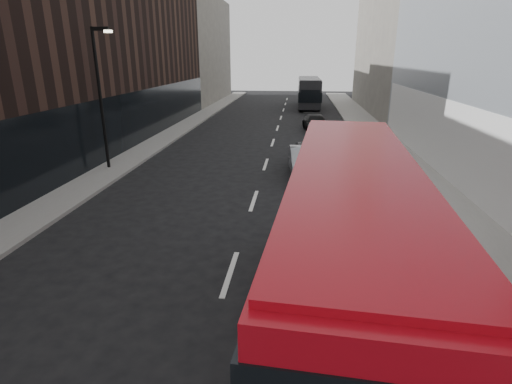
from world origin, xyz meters
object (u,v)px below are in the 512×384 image
(car_b, at_px, (305,162))
(car_c, at_px, (316,123))
(street_lamp, at_px, (101,90))
(grey_bus, at_px, (309,92))
(red_bus, at_px, (349,248))
(car_a, at_px, (307,154))

(car_b, relative_size, car_c, 0.98)
(street_lamp, bearing_deg, car_c, 48.93)
(grey_bus, bearing_deg, red_bus, -90.59)
(car_b, distance_m, car_c, 13.08)
(grey_bus, xyz_separation_m, car_c, (0.32, -15.40, -1.17))
(car_a, relative_size, car_b, 0.88)
(red_bus, relative_size, car_c, 2.26)
(car_b, bearing_deg, street_lamp, 174.85)
(red_bus, bearing_deg, car_a, 96.62)
(grey_bus, distance_m, car_a, 26.47)
(street_lamp, distance_m, grey_bus, 30.59)
(red_bus, bearing_deg, street_lamp, 135.87)
(red_bus, xyz_separation_m, car_b, (-0.69, 12.50, -1.50))
(red_bus, relative_size, grey_bus, 0.95)
(car_a, height_order, car_b, car_b)
(street_lamp, relative_size, car_a, 1.83)
(car_a, bearing_deg, grey_bus, 85.42)
(red_bus, distance_m, grey_bus, 40.93)
(street_lamp, xyz_separation_m, grey_bus, (11.04, 28.44, -2.36))
(grey_bus, bearing_deg, car_a, -91.83)
(grey_bus, distance_m, car_b, 28.46)
(car_b, bearing_deg, red_bus, -92.00)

